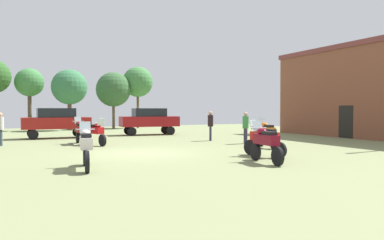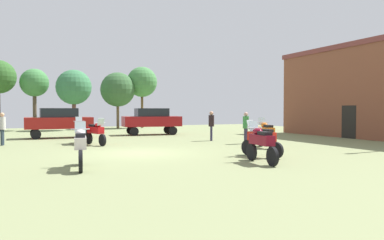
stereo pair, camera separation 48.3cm
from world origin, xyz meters
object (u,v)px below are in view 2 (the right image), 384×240
Objects in this scene: car_3 at (59,121)px; motorcycle_5 at (261,139)px; motorcycle_8 at (261,143)px; tree_5 at (74,87)px; car_1 at (152,119)px; motorcycle_7 at (96,132)px; motorcycle_2 at (266,133)px; tree_1 at (142,82)px; person_2 at (2,126)px; tree_6 at (34,83)px; motorcycle_6 at (80,131)px; tree_7 at (118,90)px; person_1 at (211,123)px; person_3 at (246,125)px; motorcycle_1 at (80,146)px.

motorcycle_5 is at bearing -154.71° from car_3.
motorcycle_8 is 25.27m from tree_5.
car_1 is (1.08, 15.93, 0.44)m from motorcycle_8.
car_3 is (-1.38, 6.10, 0.45)m from motorcycle_7.
tree_1 reaches higher than motorcycle_2.
motorcycle_5 is 13.77m from person_2.
motorcycle_5 is at bearing -72.16° from tree_6.
car_1 reaches higher than motorcycle_6.
motorcycle_5 is at bearing -89.58° from tree_7.
tree_5 is (-6.24, 15.60, 2.87)m from person_1.
person_3 reaches higher than motorcycle_6.
motorcycle_2 is 0.50× the size of car_3.
motorcycle_5 is at bearing 106.31° from motorcycle_7.
tree_5 reaches higher than motorcycle_1.
car_3 is at bearing -102.48° from tree_5.
person_1 is (1.69, 7.72, 0.34)m from motorcycle_5.
motorcycle_2 is at bearing 35.83° from motorcycle_5.
person_1 is at bearing 79.71° from motorcycle_8.
motorcycle_6 is 1.10× the size of motorcycle_7.
motorcycle_6 is at bearing -82.88° from tree_6.
tree_1 is at bearing -39.84° from car_3.
tree_6 reaches higher than person_1.
motorcycle_8 is at bearing 159.85° from person_3.
tree_1 is 1.12× the size of tree_6.
motorcycle_6 is at bearing 108.34° from motorcycle_5.
motorcycle_2 and motorcycle_6 have the same top height.
tree_1 is at bearing 25.65° from person_1.
tree_7 is (0.85, 26.10, 3.16)m from motorcycle_8.
tree_5 is 3.52m from tree_6.
person_2 is 0.31× the size of tree_5.
car_3 is 2.44× the size of person_3.
motorcycle_5 is at bearing -55.66° from motorcycle_6.
motorcycle_6 is 17.11m from tree_7.
tree_7 is (6.45, 10.69, 2.72)m from car_3.
car_1 reaches higher than motorcycle_2.
motorcycle_8 is 0.39× the size of tree_6.
tree_7 is at bearing 109.46° from motorcycle_2.
motorcycle_7 is at bearing 79.39° from person_3.
car_3 reaches higher than person_3.
motorcycle_8 is 16.41m from car_3.
motorcycle_5 is 25.25m from tree_1.
person_3 is at bearing 48.15° from motorcycle_5.
tree_5 is (2.55, 23.45, 3.19)m from motorcycle_1.
tree_5 is at bearing 91.29° from motorcycle_1.
person_1 is 2.69m from person_3.
car_1 is (5.30, 6.61, 0.45)m from motorcycle_7.
person_2 reaches higher than motorcycle_7.
motorcycle_1 is 0.36× the size of tree_1.
person_3 is (12.38, -4.46, 0.01)m from person_2.
tree_6 is (-6.84, 25.94, 3.56)m from motorcycle_8.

